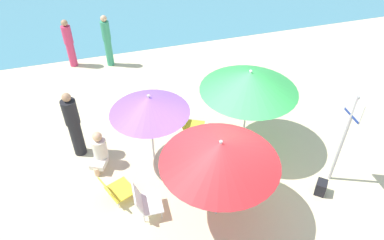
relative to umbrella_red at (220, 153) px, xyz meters
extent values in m
plane|color=beige|center=(0.37, 0.78, -1.68)|extent=(40.00, 40.00, 0.00)
cylinder|color=silver|center=(0.00, 0.00, -0.73)|extent=(0.04, 0.04, 1.90)
cone|color=red|center=(0.00, 0.00, 0.00)|extent=(2.13, 2.13, 0.44)
sphere|color=silver|center=(0.00, 0.00, 0.25)|extent=(0.06, 0.06, 0.06)
cylinder|color=silver|center=(1.32, 1.75, -0.67)|extent=(0.04, 0.04, 2.02)
cone|color=green|center=(1.32, 1.75, 0.12)|extent=(2.15, 2.15, 0.45)
sphere|color=silver|center=(1.32, 1.75, 0.37)|extent=(0.06, 0.06, 0.06)
cylinder|color=silver|center=(-0.86, 1.85, -0.79)|extent=(0.04, 0.04, 1.76)
cone|color=#8E56C6|center=(-0.86, 1.85, -0.10)|extent=(1.70, 1.70, 0.38)
sphere|color=silver|center=(-0.86, 1.85, 0.12)|extent=(0.06, 0.06, 0.06)
cube|color=white|center=(-1.22, 0.43, -1.43)|extent=(0.46, 0.57, 0.03)
cube|color=white|center=(-1.46, 0.44, -1.22)|extent=(0.18, 0.56, 0.41)
cylinder|color=silver|center=(-1.04, 0.64, -1.56)|extent=(0.02, 0.02, 0.23)
cylinder|color=silver|center=(-1.06, 0.20, -1.56)|extent=(0.02, 0.02, 0.23)
cylinder|color=silver|center=(-1.39, 0.66, -1.56)|extent=(0.02, 0.02, 0.23)
cylinder|color=silver|center=(-1.41, 0.21, -1.56)|extent=(0.02, 0.02, 0.23)
cube|color=gold|center=(-1.75, 0.98, -1.48)|extent=(0.64, 0.68, 0.03)
cube|color=gold|center=(-1.98, 0.88, -1.28)|extent=(0.34, 0.55, 0.37)
cylinder|color=silver|center=(-1.65, 1.25, -1.58)|extent=(0.02, 0.02, 0.19)
cylinder|color=silver|center=(-1.49, 0.85, -1.58)|extent=(0.02, 0.02, 0.19)
cylinder|color=silver|center=(-2.00, 1.10, -1.58)|extent=(0.02, 0.02, 0.19)
cylinder|color=silver|center=(-1.84, 0.71, -1.58)|extent=(0.02, 0.02, 0.19)
cube|color=gold|center=(0.29, 2.42, -1.43)|extent=(0.65, 0.66, 0.03)
cube|color=gold|center=(0.07, 2.53, -1.25)|extent=(0.35, 0.51, 0.34)
cylinder|color=silver|center=(0.55, 2.51, -1.56)|extent=(0.02, 0.02, 0.23)
cylinder|color=silver|center=(0.37, 2.15, -1.56)|extent=(0.02, 0.02, 0.23)
cylinder|color=silver|center=(0.21, 2.68, -1.56)|extent=(0.02, 0.02, 0.23)
cylinder|color=silver|center=(0.03, 2.32, -1.56)|extent=(0.02, 0.02, 0.23)
cylinder|color=black|center=(-2.48, 2.58, -1.22)|extent=(0.28, 0.28, 0.90)
cylinder|color=black|center=(-2.48, 2.58, -0.47)|extent=(0.33, 0.33, 0.60)
sphere|color=tan|center=(-2.48, 2.58, -0.08)|extent=(0.19, 0.19, 0.19)
cylinder|color=#DB3866|center=(-2.46, 6.87, -1.28)|extent=(0.25, 0.25, 0.80)
cylinder|color=#DB3866|center=(-2.46, 6.87, -0.59)|extent=(0.29, 0.29, 0.56)
sphere|color=tan|center=(-2.46, 6.87, -0.21)|extent=(0.20, 0.20, 0.20)
cube|color=silver|center=(-2.10, 1.87, -1.47)|extent=(0.45, 0.46, 0.12)
cylinder|color=#DBAD84|center=(-2.17, 1.73, -1.57)|extent=(0.12, 0.12, 0.21)
cylinder|color=silver|center=(-2.02, 2.03, -1.20)|extent=(0.32, 0.32, 0.52)
sphere|color=#DBAD84|center=(-2.02, 2.03, -0.84)|extent=(0.21, 0.21, 0.21)
cylinder|color=#389970|center=(-1.30, 6.56, -1.22)|extent=(0.22, 0.22, 0.91)
cylinder|color=#389970|center=(-1.30, 6.56, -0.48)|extent=(0.26, 0.26, 0.58)
sphere|color=#DBAD84|center=(-1.30, 6.56, -0.09)|extent=(0.20, 0.20, 0.20)
cylinder|color=#ADADB2|center=(2.71, 0.14, -0.58)|extent=(0.06, 0.06, 2.20)
cube|color=white|center=(2.71, 0.14, 0.26)|extent=(0.07, 0.48, 0.42)
cube|color=navy|center=(2.71, 0.14, 0.08)|extent=(0.07, 0.48, 0.06)
cube|color=black|center=(2.27, -0.15, -1.52)|extent=(0.32, 0.32, 0.32)
camera|label=1|loc=(-1.72, -3.98, 4.19)|focal=32.92mm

